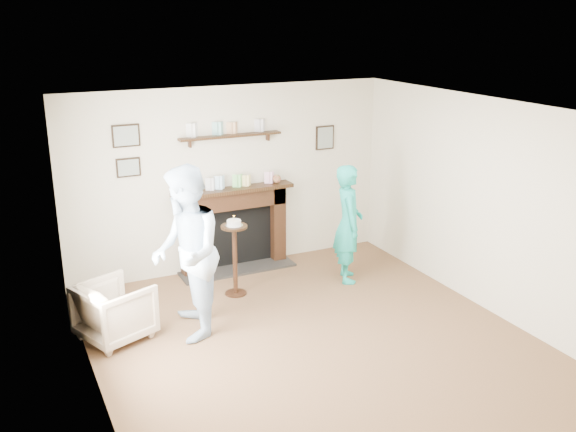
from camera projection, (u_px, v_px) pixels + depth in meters
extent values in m
plane|color=brown|center=(315.00, 343.00, 6.91)|extent=(5.00, 5.00, 0.00)
cube|color=beige|center=(230.00, 179.00, 8.68)|extent=(4.50, 0.04, 2.50)
cube|color=beige|center=(89.00, 270.00, 5.60)|extent=(0.04, 5.00, 2.50)
cube|color=beige|center=(487.00, 206.00, 7.45)|extent=(0.04, 5.00, 2.50)
cube|color=silver|center=(318.00, 110.00, 6.15)|extent=(4.50, 5.00, 0.04)
cube|color=black|center=(187.00, 237.00, 8.53)|extent=(0.18, 0.20, 1.10)
cube|color=black|center=(277.00, 223.00, 9.07)|extent=(0.18, 0.20, 1.10)
cube|color=black|center=(233.00, 200.00, 8.67)|extent=(1.50, 0.20, 0.24)
cube|color=black|center=(232.00, 237.00, 8.90)|extent=(1.14, 0.06, 0.86)
cube|color=#2A2725|center=(238.00, 269.00, 8.86)|extent=(1.60, 0.44, 0.03)
cube|color=black|center=(233.00, 190.00, 8.60)|extent=(1.68, 0.26, 0.05)
cube|color=black|center=(231.00, 136.00, 8.43)|extent=(1.40, 0.15, 0.03)
cube|color=black|center=(126.00, 136.00, 7.90)|extent=(0.34, 0.03, 0.28)
cube|color=black|center=(128.00, 167.00, 8.02)|extent=(0.30, 0.03, 0.24)
cube|color=black|center=(325.00, 138.00, 9.13)|extent=(0.28, 0.03, 0.34)
cube|color=black|center=(188.00, 185.00, 8.31)|extent=(0.16, 0.09, 0.22)
cylinder|color=beige|center=(189.00, 186.00, 8.26)|extent=(0.11, 0.01, 0.11)
sphere|color=#2F8D31|center=(277.00, 179.00, 8.84)|extent=(0.12, 0.12, 0.12)
imported|color=#C3B591|center=(117.00, 338.00, 7.02)|extent=(0.91, 0.90, 0.64)
imported|color=silver|center=(190.00, 334.00, 7.11)|extent=(0.89, 1.05, 1.90)
imported|color=#21BEAC|center=(347.00, 279.00, 8.57)|extent=(0.55, 0.67, 1.56)
cylinder|color=black|center=(236.00, 293.00, 8.11)|extent=(0.27, 0.27, 0.02)
cylinder|color=black|center=(235.00, 261.00, 7.98)|extent=(0.06, 0.06, 0.86)
cylinder|color=black|center=(234.00, 227.00, 7.84)|extent=(0.33, 0.33, 0.03)
cylinder|color=silver|center=(234.00, 225.00, 7.84)|extent=(0.22, 0.22, 0.01)
cylinder|color=white|center=(234.00, 223.00, 7.83)|extent=(0.17, 0.17, 0.06)
cylinder|color=beige|center=(234.00, 218.00, 7.81)|extent=(0.01, 0.01, 0.05)
sphere|color=orange|center=(234.00, 216.00, 7.80)|extent=(0.02, 0.02, 0.02)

